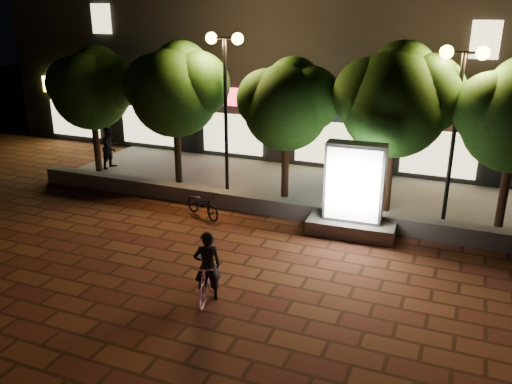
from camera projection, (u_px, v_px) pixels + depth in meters
The scene contains 15 objects.
ground at pixel (192, 267), 12.93m from camera, with size 80.00×80.00×0.00m, color #5A311C.
retaining_wall at pixel (255, 203), 16.33m from camera, with size 16.00×0.45×0.50m, color slate.
sidewalk at pixel (281, 186), 18.58m from camera, with size 16.00×5.00×0.08m, color slate.
building_block at pixel (334, 31), 22.57m from camera, with size 28.00×8.12×11.30m.
tree_far_left at pixel (93, 86), 19.06m from camera, with size 3.36×2.80×4.63m.
tree_left at pixel (177, 87), 17.76m from camera, with size 3.60×3.00×4.89m.
tree_mid at pixel (289, 102), 16.41m from camera, with size 3.24×2.70×4.50m.
tree_right at pixel (398, 97), 15.11m from camera, with size 3.72×3.10×5.07m.
street_lamp_left at pixel (225, 73), 16.64m from camera, with size 1.26×0.36×5.18m.
street_lamp_right at pixel (460, 90), 14.19m from camera, with size 1.26×0.36×4.98m.
ad_kiosk at pixel (353, 198), 14.50m from camera, with size 2.46×1.31×2.61m.
scooter_pink at pixel (207, 279), 11.43m from camera, with size 0.43×1.53×0.92m, color #E194C4.
rider at pixel (208, 266), 11.24m from camera, with size 0.59×0.39×1.62m, color black.
scooter_parked at pixel (203, 204), 15.87m from camera, with size 0.52×1.51×0.79m, color black.
pedestrian at pixel (111, 147), 20.22m from camera, with size 0.79×0.61×1.62m, color black.
Camera 1 is at (5.82, -10.10, 6.09)m, focal length 36.96 mm.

